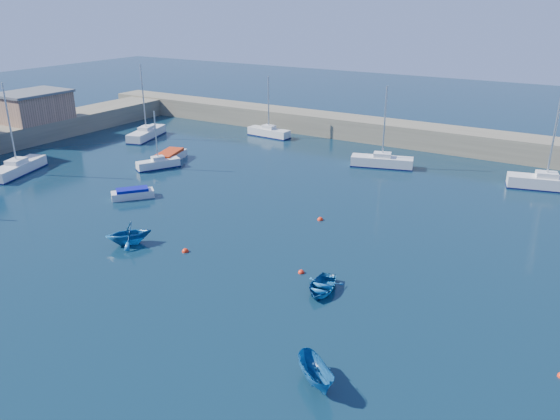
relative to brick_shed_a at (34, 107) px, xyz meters
The scene contains 17 objects.
ground 48.55m from the brick_shed_a, 29.74° to the right, with size 220.00×220.00×0.00m, color #0C2434.
back_wall 47.50m from the brick_shed_a, 27.65° to the left, with size 96.00×4.50×2.60m, color #6F6955.
brick_shed_a is the anchor object (origin of this frame).
sailboat_2 16.26m from the brick_shed_a, 43.50° to the right, with size 4.24×7.45×9.41m.
sailboat_3 23.06m from the brick_shed_a, ahead, with size 3.28×4.64×6.21m.
sailboat_4 14.51m from the brick_shed_a, 32.11° to the left, with size 3.97×7.49×9.43m.
sailboat_5 30.29m from the brick_shed_a, 33.30° to the left, with size 5.98×2.02×7.85m.
sailboat_6 44.63m from the brick_shed_a, 14.47° to the left, with size 6.83×3.62×8.69m.
sailboat_7 60.56m from the brick_shed_a, 11.72° to the left, with size 7.11×3.48×9.08m.
motorboat_1 29.17m from the brick_shed_a, 20.31° to the right, with size 3.40×3.75×0.92m.
motorboat_2 22.15m from the brick_shed_a, ahead, with size 3.42×5.80×1.13m.
dinghy_center 52.56m from the brick_shed_a, 18.16° to the right, with size 2.35×3.28×0.68m, color #155A96.
dinghy_left 38.64m from the brick_shed_a, 27.00° to the right, with size 2.85×3.30×1.74m, color #155A96.
dinghy_right 58.99m from the brick_shed_a, 24.43° to the right, with size 1.16×3.09×1.19m, color #155A96.
buoy_0 42.26m from the brick_shed_a, 22.88° to the right, with size 0.51×0.51×0.51m, color red.
buoy_1 49.96m from the brick_shed_a, 17.35° to the right, with size 0.44×0.44×0.44m, color red.
buoy_3 44.91m from the brick_shed_a, ahead, with size 0.49×0.49×0.49m, color red.
Camera 1 is at (21.13, -19.36, 17.16)m, focal length 35.00 mm.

